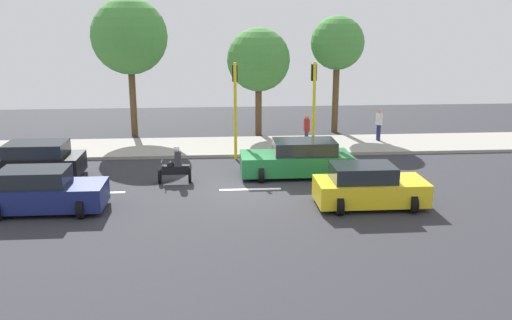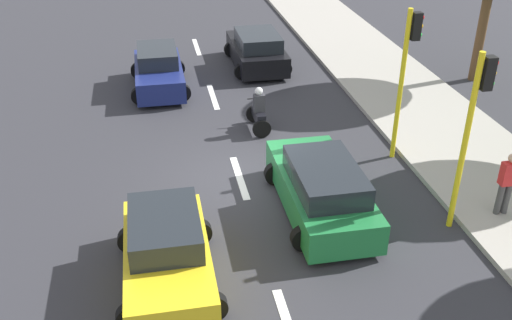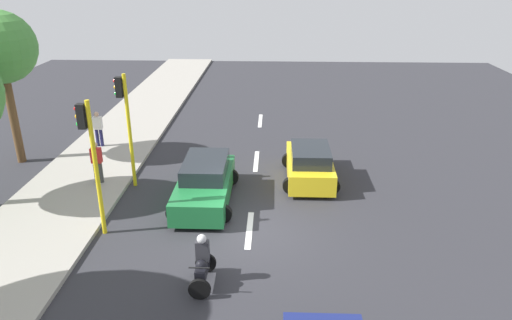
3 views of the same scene
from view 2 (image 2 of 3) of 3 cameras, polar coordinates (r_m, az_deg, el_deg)
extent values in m
cube|color=#2D2D33|center=(16.62, -1.62, -1.88)|extent=(40.00, 60.00, 0.10)
cube|color=#9E998E|center=(18.83, 19.89, 0.63)|extent=(4.00, 60.00, 0.15)
cube|color=white|center=(16.59, -1.62, -1.72)|extent=(0.20, 2.40, 0.01)
cube|color=white|center=(21.92, -4.23, 6.19)|extent=(0.20, 2.40, 0.01)
cube|color=white|center=(27.52, -5.83, 10.93)|extent=(0.20, 2.40, 0.01)
cube|color=navy|center=(22.69, -9.47, 8.18)|extent=(1.74, 4.02, 0.80)
cube|color=#1E2328|center=(22.77, -9.64, 10.06)|extent=(1.46, 2.25, 0.56)
cylinder|color=black|center=(21.57, -7.23, 6.54)|extent=(0.64, 0.22, 0.64)
cylinder|color=black|center=(21.54, -11.28, 6.18)|extent=(0.64, 0.22, 0.64)
cylinder|color=black|center=(24.04, -7.74, 8.91)|extent=(0.64, 0.22, 0.64)
cylinder|color=black|center=(24.02, -11.40, 8.58)|extent=(0.64, 0.22, 0.64)
cube|color=#1E7238|center=(14.98, 6.27, -3.11)|extent=(1.85, 4.58, 0.80)
cube|color=#1E2328|center=(14.33, 6.83, -1.57)|extent=(1.56, 2.57, 0.56)
cylinder|color=black|center=(16.16, 1.94, -1.33)|extent=(0.64, 0.22, 0.64)
cylinder|color=black|center=(16.56, 7.46, -0.78)|extent=(0.64, 0.22, 0.64)
cylinder|color=black|center=(13.72, 4.72, -7.61)|extent=(0.64, 0.22, 0.64)
cylinder|color=black|center=(14.19, 11.14, -6.75)|extent=(0.64, 0.22, 0.64)
cube|color=yellow|center=(12.74, -8.63, -9.82)|extent=(1.78, 3.86, 0.80)
cube|color=#1E2328|center=(12.58, -8.94, -6.54)|extent=(1.49, 2.16, 0.56)
cylinder|color=black|center=(11.96, -4.34, -14.13)|extent=(0.64, 0.22, 0.64)
cylinder|color=black|center=(11.96, -12.02, -14.84)|extent=(0.64, 0.22, 0.64)
cylinder|color=black|center=(13.92, -5.65, -7.04)|extent=(0.64, 0.22, 0.64)
cylinder|color=black|center=(13.92, -12.09, -7.63)|extent=(0.64, 0.22, 0.64)
cube|color=black|center=(24.81, 0.05, 10.40)|extent=(1.93, 4.24, 0.80)
cube|color=#1E2328|center=(24.29, 0.21, 11.67)|extent=(1.62, 2.38, 0.56)
cylinder|color=black|center=(26.06, -2.43, 10.74)|extent=(0.64, 0.22, 0.64)
cylinder|color=black|center=(26.35, 1.32, 10.97)|extent=(0.64, 0.22, 0.64)
cylinder|color=black|center=(23.45, -1.37, 8.64)|extent=(0.64, 0.22, 0.64)
cylinder|color=black|center=(23.77, 2.75, 8.91)|extent=(0.64, 0.22, 0.64)
cylinder|color=black|center=(19.75, -0.12, 4.55)|extent=(0.60, 0.10, 0.60)
cylinder|color=black|center=(18.69, 0.57, 3.05)|extent=(0.60, 0.10, 0.60)
cube|color=black|center=(19.07, 0.25, 4.44)|extent=(0.28, 1.10, 0.36)
sphere|color=black|center=(19.17, 0.13, 5.17)|extent=(0.32, 0.32, 0.32)
cylinder|color=black|center=(19.42, -0.07, 6.04)|extent=(0.55, 0.04, 0.04)
cube|color=#333338|center=(18.80, 0.31, 5.56)|extent=(0.36, 0.24, 0.60)
sphere|color=silver|center=(18.69, 0.28, 6.75)|extent=(0.26, 0.26, 0.26)
cylinder|color=#3F3F3F|center=(15.79, 22.70, -3.54)|extent=(0.16, 0.16, 0.85)
cylinder|color=#3F3F3F|center=(15.90, 23.30, -3.45)|extent=(0.16, 0.16, 0.85)
cube|color=red|center=(15.50, 23.51, -1.23)|extent=(0.40, 0.24, 0.60)
cylinder|color=yellow|center=(17.22, 13.96, 6.93)|extent=(0.14, 0.14, 4.50)
cube|color=black|center=(16.76, 15.38, 12.50)|extent=(0.24, 0.24, 0.76)
sphere|color=red|center=(16.75, 15.87, 13.28)|extent=(0.16, 0.16, 0.16)
sphere|color=#F2A50C|center=(16.82, 15.76, 12.50)|extent=(0.16, 0.16, 0.16)
sphere|color=green|center=(16.88, 15.65, 11.72)|extent=(0.16, 0.16, 0.16)
cylinder|color=yellow|center=(14.29, 19.71, 1.34)|extent=(0.14, 0.14, 4.50)
cube|color=black|center=(13.73, 21.72, 7.89)|extent=(0.24, 0.24, 0.76)
sphere|color=red|center=(13.72, 22.33, 8.83)|extent=(0.16, 0.16, 0.16)
sphere|color=#F2A50C|center=(13.80, 22.15, 7.90)|extent=(0.16, 0.16, 0.16)
sphere|color=green|center=(13.88, 21.97, 6.98)|extent=(0.16, 0.16, 0.16)
cylinder|color=brown|center=(24.45, 21.20, 11.76)|extent=(0.36, 0.36, 4.03)
camera|label=1|loc=(23.96, -61.83, 9.64)|focal=38.84mm
camera|label=3|loc=(27.89, -8.92, 28.09)|focal=33.43mm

